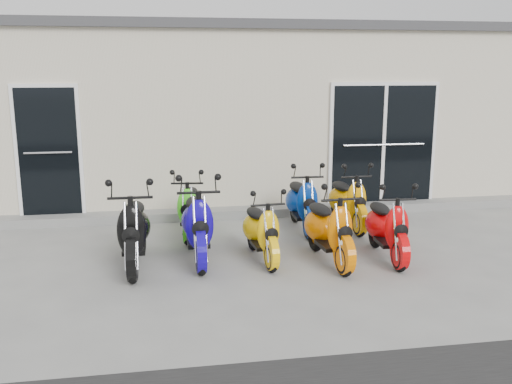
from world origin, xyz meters
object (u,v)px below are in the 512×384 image
scooter_front_black (133,220)px  scooter_back_blue (302,195)px  scooter_front_red (387,219)px  scooter_back_green (189,200)px  scooter_front_blue (197,215)px  scooter_front_orange_a (261,223)px  scooter_back_yellow (348,194)px  scooter_front_orange_b (329,220)px

scooter_front_black → scooter_back_blue: (2.57, 1.30, -0.05)m
scooter_front_red → scooter_back_green: size_ratio=1.02×
scooter_front_blue → scooter_front_orange_a: size_ratio=1.20×
scooter_back_green → scooter_back_yellow: size_ratio=0.98×
scooter_back_yellow → scooter_front_orange_a: bearing=-143.3°
scooter_front_blue → scooter_back_blue: scooter_front_blue is taller
scooter_back_blue → scooter_back_green: bearing=-179.7°
scooter_front_blue → scooter_back_green: (-0.05, 1.20, -0.08)m
scooter_back_green → scooter_front_orange_b: bearing=-35.2°
scooter_back_green → scooter_front_red: bearing=-24.2°
scooter_front_orange_a → scooter_front_black: bearing=174.3°
scooter_front_orange_a → scooter_back_blue: (0.89, 1.32, 0.05)m
scooter_back_blue → scooter_front_blue: bearing=-144.7°
scooter_front_black → scooter_back_blue: bearing=27.6°
scooter_front_blue → scooter_front_orange_a: (0.84, -0.15, -0.11)m
scooter_back_blue → scooter_back_yellow: scooter_back_blue is taller
scooter_back_blue → scooter_front_red: bearing=-60.6°
scooter_front_blue → scooter_back_yellow: size_ratio=1.12×
scooter_back_yellow → scooter_front_orange_b: bearing=-118.9°
scooter_front_orange_a → scooter_back_blue: bearing=50.6°
scooter_front_orange_a → scooter_front_orange_b: size_ratio=0.90×
scooter_front_orange_b → scooter_front_red: 0.83m
scooter_front_blue → scooter_back_blue: size_ratio=1.09×
scooter_front_black → scooter_back_blue: size_ratio=1.09×
scooter_front_blue → scooter_front_orange_b: size_ratio=1.08×
scooter_front_orange_b → scooter_front_black: bearing=169.7°
scooter_back_yellow → scooter_back_blue: bearing=179.3°
scooter_front_orange_a → scooter_back_green: 1.62m
scooter_front_black → scooter_back_blue: scooter_front_black is taller
scooter_front_orange_a → scooter_front_orange_b: 0.90m
scooter_front_orange_b → scooter_front_red: size_ratio=1.04×
scooter_back_green → scooter_back_blue: 1.78m
scooter_front_orange_b → scooter_back_yellow: size_ratio=1.04×
scooter_front_orange_a → scooter_back_green: bearing=118.0°
scooter_front_red → scooter_back_green: 3.03m
scooter_front_orange_b → scooter_back_yellow: scooter_front_orange_b is taller
scooter_front_orange_a → scooter_front_blue: bearing=164.4°
scooter_front_black → scooter_front_blue: scooter_front_blue is taller
scooter_front_black → scooter_front_red: 3.39m
scooter_front_orange_b → scooter_front_red: scooter_front_orange_b is taller
scooter_front_black → scooter_back_blue: 2.88m
scooter_front_orange_b → scooter_back_yellow: (0.79, 1.57, -0.02)m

